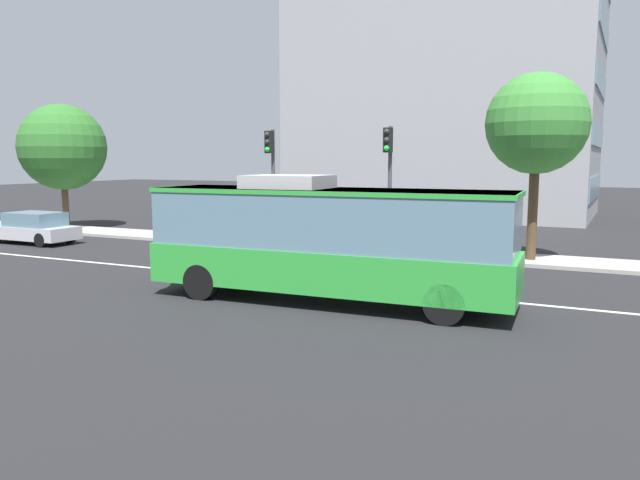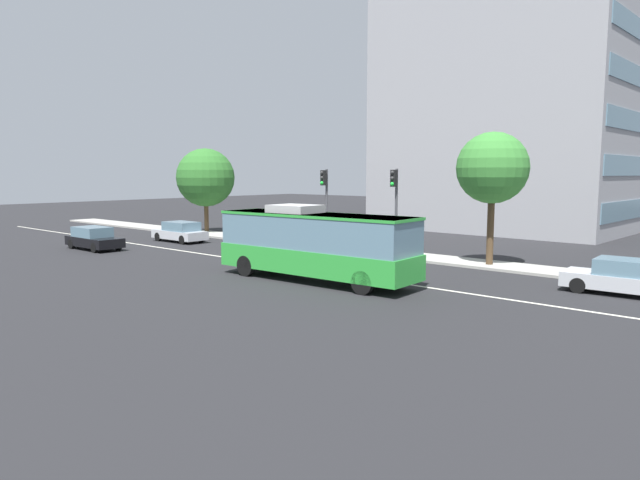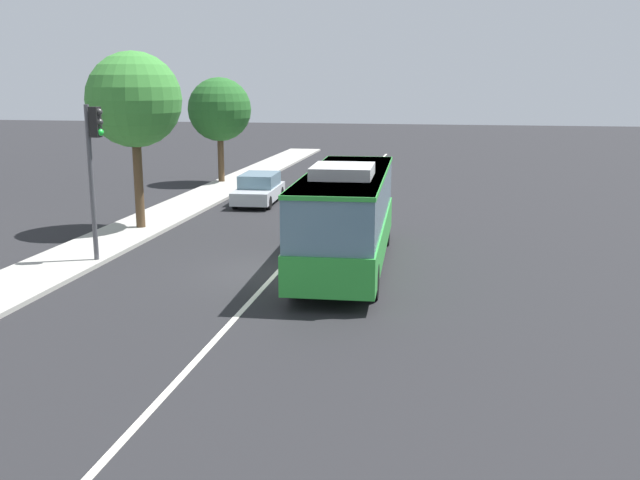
{
  "view_description": "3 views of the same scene",
  "coord_description": "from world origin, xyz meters",
  "px_view_note": "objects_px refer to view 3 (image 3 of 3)",
  "views": [
    {
      "loc": [
        7.74,
        -16.82,
        3.86
      ],
      "look_at": [
        0.44,
        -1.26,
        1.59
      ],
      "focal_mm": 33.84,
      "sensor_mm": 36.0,
      "label": 1
    },
    {
      "loc": [
        18.09,
        -21.27,
        4.9
      ],
      "look_at": [
        -0.31,
        -0.13,
        1.62
      ],
      "focal_mm": 31.82,
      "sensor_mm": 36.0,
      "label": 2
    },
    {
      "loc": [
        -21.46,
        -5.28,
        5.95
      ],
      "look_at": [
        0.81,
        -1.22,
        0.92
      ],
      "focal_mm": 40.46,
      "sensor_mm": 36.0,
      "label": 3
    }
  ],
  "objects_px": {
    "sedan_silver_ahead": "(259,189)",
    "street_tree_kerbside_left": "(220,110)",
    "transit_bus": "(346,212)",
    "street_tree_kerbside_centre": "(134,100)",
    "traffic_light_near_corner": "(94,156)"
  },
  "relations": [
    {
      "from": "transit_bus",
      "to": "street_tree_kerbside_centre",
      "type": "height_order",
      "value": "street_tree_kerbside_centre"
    },
    {
      "from": "street_tree_kerbside_left",
      "to": "street_tree_kerbside_centre",
      "type": "bearing_deg",
      "value": -175.89
    },
    {
      "from": "traffic_light_near_corner",
      "to": "transit_bus",
      "type": "bearing_deg",
      "value": 8.91
    },
    {
      "from": "sedan_silver_ahead",
      "to": "street_tree_kerbside_centre",
      "type": "bearing_deg",
      "value": -25.31
    },
    {
      "from": "traffic_light_near_corner",
      "to": "street_tree_kerbside_left",
      "type": "height_order",
      "value": "street_tree_kerbside_left"
    },
    {
      "from": "sedan_silver_ahead",
      "to": "street_tree_kerbside_centre",
      "type": "xyz_separation_m",
      "value": [
        -7.18,
        3.02,
        4.46
      ]
    },
    {
      "from": "transit_bus",
      "to": "street_tree_kerbside_left",
      "type": "xyz_separation_m",
      "value": [
        17.89,
        10.01,
        2.48
      ]
    },
    {
      "from": "traffic_light_near_corner",
      "to": "street_tree_kerbside_centre",
      "type": "relative_size",
      "value": 0.73
    },
    {
      "from": "sedan_silver_ahead",
      "to": "traffic_light_near_corner",
      "type": "height_order",
      "value": "traffic_light_near_corner"
    },
    {
      "from": "transit_bus",
      "to": "traffic_light_near_corner",
      "type": "height_order",
      "value": "traffic_light_near_corner"
    },
    {
      "from": "traffic_light_near_corner",
      "to": "street_tree_kerbside_centre",
      "type": "height_order",
      "value": "street_tree_kerbside_centre"
    },
    {
      "from": "traffic_light_near_corner",
      "to": "street_tree_kerbside_centre",
      "type": "xyz_separation_m",
      "value": [
        5.37,
        0.97,
        1.62
      ]
    },
    {
      "from": "transit_bus",
      "to": "traffic_light_near_corner",
      "type": "relative_size",
      "value": 1.94
    },
    {
      "from": "sedan_silver_ahead",
      "to": "street_tree_kerbside_left",
      "type": "distance_m",
      "value": 8.31
    },
    {
      "from": "traffic_light_near_corner",
      "to": "street_tree_kerbside_centre",
      "type": "bearing_deg",
      "value": 102.02
    }
  ]
}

